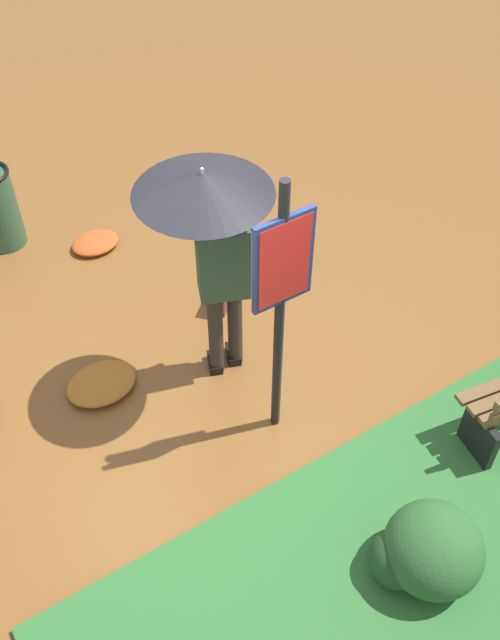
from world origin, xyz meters
TOP-DOWN VIEW (x-y plane):
  - ground_plane at (0.00, 0.00)m, footprint 18.00×18.00m
  - person_with_umbrella at (-0.14, -0.18)m, footprint 0.96×0.96m
  - info_sign_post at (-0.24, 0.53)m, footprint 0.44×0.07m
  - handbag at (-0.55, -0.82)m, footprint 0.32×0.30m
  - shrub_cluster at (-0.39, 2.07)m, footprint 0.72×0.66m
  - leaf_pile_by_bench at (0.10, -2.19)m, footprint 0.47×0.38m
  - leaf_pile_far_path at (0.78, -0.51)m, footprint 0.58×0.46m

SIDE VIEW (x-z plane):
  - ground_plane at x=0.00m, z-range 0.00..0.00m
  - leaf_pile_by_bench at x=0.10m, z-range 0.00..0.10m
  - leaf_pile_far_path at x=0.78m, z-range 0.00..0.13m
  - handbag at x=-0.55m, z-range -0.06..0.31m
  - shrub_cluster at x=-0.39m, z-range -0.02..0.57m
  - info_sign_post at x=-0.24m, z-range 0.29..2.59m
  - person_with_umbrella at x=-0.14m, z-range 0.53..2.57m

